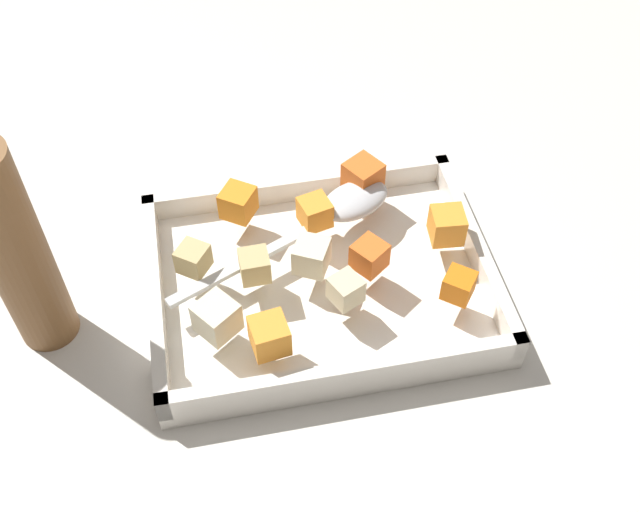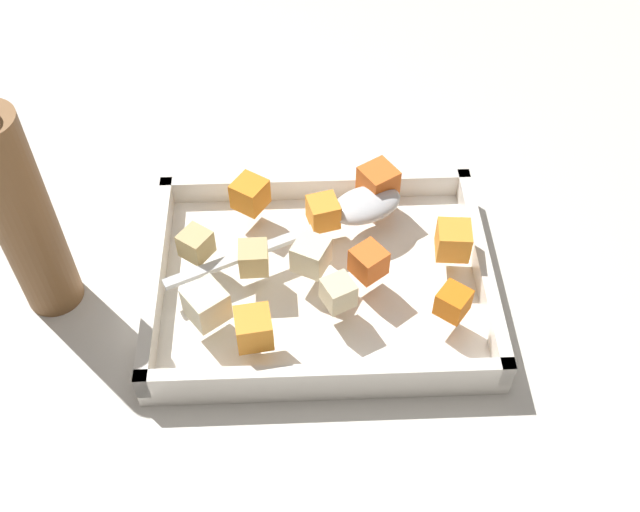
{
  "view_description": "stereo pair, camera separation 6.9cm",
  "coord_description": "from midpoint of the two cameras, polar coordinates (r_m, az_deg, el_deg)",
  "views": [
    {
      "loc": [
        -0.09,
        -0.43,
        0.58
      ],
      "look_at": [
        -0.01,
        0.01,
        0.05
      ],
      "focal_mm": 42.48,
      "sensor_mm": 36.0,
      "label": 1
    },
    {
      "loc": [
        -0.02,
        -0.44,
        0.58
      ],
      "look_at": [
        -0.01,
        0.01,
        0.05
      ],
      "focal_mm": 42.48,
      "sensor_mm": 36.0,
      "label": 2
    }
  ],
  "objects": [
    {
      "name": "ground_plane",
      "position": [
        0.72,
        -2.16,
        -3.4
      ],
      "size": [
        4.0,
        4.0,
        0.0
      ],
      "primitive_type": "plane",
      "color": "beige"
    },
    {
      "name": "baking_dish",
      "position": [
        0.72,
        -2.74,
        -2.15
      ],
      "size": [
        0.32,
        0.24,
        0.04
      ],
      "color": "white",
      "rests_on": "ground_plane"
    },
    {
      "name": "carrot_chunk_near_left",
      "position": [
        0.67,
        7.54,
        -2.39
      ],
      "size": [
        0.04,
        0.04,
        0.03
      ],
      "primitive_type": "cube",
      "rotation": [
        0.0,
        0.0,
        5.62
      ],
      "color": "orange",
      "rests_on": "baking_dish"
    },
    {
      "name": "potato_chunk_mid_left",
      "position": [
        0.68,
        -3.52,
        -0.17
      ],
      "size": [
        0.04,
        0.04,
        0.03
      ],
      "primitive_type": "cube",
      "rotation": [
        0.0,
        0.0,
        5.8
      ],
      "color": "beige",
      "rests_on": "baking_dish"
    },
    {
      "name": "carrot_chunk_heap_top",
      "position": [
        0.71,
        6.83,
        2.16
      ],
      "size": [
        0.03,
        0.03,
        0.03
      ],
      "primitive_type": "cube",
      "rotation": [
        0.0,
        0.0,
        4.62
      ],
      "color": "orange",
      "rests_on": "baking_dish"
    },
    {
      "name": "carrot_chunk_corner_sw",
      "position": [
        0.72,
        -3.35,
        3.13
      ],
      "size": [
        0.03,
        0.03,
        0.03
      ],
      "primitive_type": "cube",
      "rotation": [
        0.0,
        0.0,
        3.39
      ],
      "color": "orange",
      "rests_on": "baking_dish"
    },
    {
      "name": "carrot_chunk_near_right",
      "position": [
        0.75,
        0.63,
        5.87
      ],
      "size": [
        0.04,
        0.04,
        0.03
      ],
      "primitive_type": "cube",
      "rotation": [
        0.0,
        0.0,
        0.56
      ],
      "color": "orange",
      "rests_on": "baking_dish"
    },
    {
      "name": "pepper_mill",
      "position": [
        0.68,
        -24.76,
        0.21
      ],
      "size": [
        0.05,
        0.05,
        0.24
      ],
      "color": "brown",
      "rests_on": "ground_plane"
    },
    {
      "name": "potato_chunk_corner_nw",
      "position": [
        0.68,
        -7.84,
        -0.9
      ],
      "size": [
        0.03,
        0.03,
        0.03
      ],
      "primitive_type": "cube",
      "rotation": [
        0.0,
        0.0,
        1.6
      ],
      "color": "tan",
      "rests_on": "baking_dish"
    },
    {
      "name": "potato_chunk_center",
      "position": [
        0.65,
        -10.81,
        -4.78
      ],
      "size": [
        0.04,
        0.04,
        0.03
      ],
      "primitive_type": "cube",
      "rotation": [
        0.0,
        0.0,
        2.21
      ],
      "color": "beige",
      "rests_on": "baking_dish"
    },
    {
      "name": "carrot_chunk_heap_side",
      "position": [
        0.69,
        0.85,
        -0.07
      ],
      "size": [
        0.04,
        0.04,
        0.03
      ],
      "primitive_type": "cube",
      "rotation": [
        0.0,
        0.0,
        0.64
      ],
      "color": "orange",
      "rests_on": "baking_dish"
    },
    {
      "name": "carrot_chunk_back_center",
      "position": [
        0.63,
        -6.96,
        -6.18
      ],
      "size": [
        0.03,
        0.03,
        0.03
      ],
      "primitive_type": "cube",
      "rotation": [
        0.0,
        0.0,
        4.85
      ],
      "color": "orange",
      "rests_on": "baking_dish"
    },
    {
      "name": "potato_chunk_rim_edge",
      "position": [
        0.66,
        -1.02,
        -2.74
      ],
      "size": [
        0.03,
        0.03,
        0.03
      ],
      "primitive_type": "cube",
      "rotation": [
        0.0,
        0.0,
        5.17
      ],
      "color": "beige",
      "rests_on": "baking_dish"
    },
    {
      "name": "carrot_chunk_far_right",
      "position": [
        0.74,
        -8.87,
        3.86
      ],
      "size": [
        0.04,
        0.04,
        0.03
      ],
      "primitive_type": "cube",
      "rotation": [
        0.0,
        0.0,
        5.69
      ],
      "color": "orange",
      "rests_on": "baking_dish"
    },
    {
      "name": "serving_spoon",
      "position": [
        0.73,
        -0.92,
        3.58
      ],
      "size": [
        0.23,
        0.13,
        0.02
      ],
      "rotation": [
        0.0,
        0.0,
        3.57
      ],
      "color": "silver",
      "rests_on": "baking_dish"
    },
    {
      "name": "potato_chunk_corner_ne",
      "position": [
        0.7,
        -12.34,
        -0.36
      ],
      "size": [
        0.04,
        0.04,
        0.03
      ],
      "primitive_type": "cube",
      "rotation": [
        0.0,
        0.0,
        0.94
      ],
      "color": "tan",
      "rests_on": "baking_dish"
    }
  ]
}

